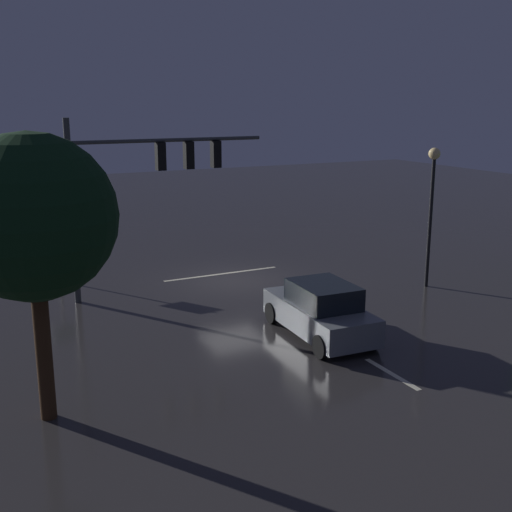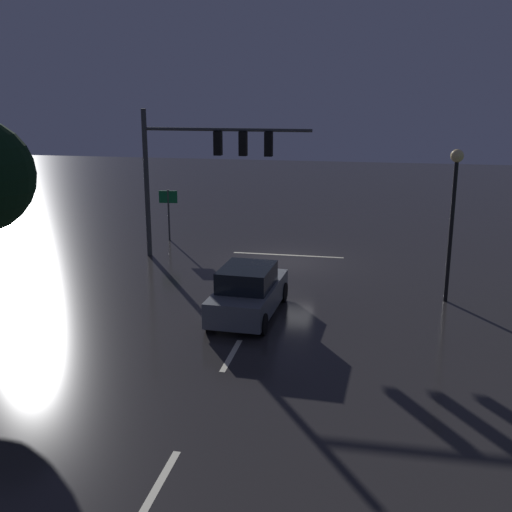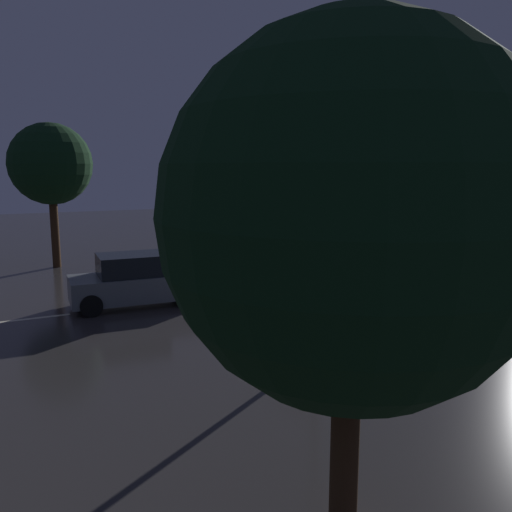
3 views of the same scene
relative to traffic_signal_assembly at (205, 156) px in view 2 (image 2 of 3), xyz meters
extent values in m
plane|color=#2D2B2B|center=(-3.45, -0.02, -4.48)|extent=(80.00, 80.00, 0.00)
cylinder|color=#383A3D|center=(2.66, 0.02, -1.26)|extent=(0.22, 0.22, 6.45)
cylinder|color=#383A3D|center=(-0.95, 0.02, 1.13)|extent=(7.21, 0.14, 0.14)
cube|color=black|center=(-0.59, 0.02, 0.56)|extent=(0.32, 0.36, 1.00)
sphere|color=black|center=(-0.59, -0.17, 0.88)|extent=(0.20, 0.20, 0.20)
sphere|color=black|center=(-0.59, -0.17, 0.56)|extent=(0.20, 0.20, 0.20)
sphere|color=#19F24C|center=(-0.59, -0.17, 0.24)|extent=(0.20, 0.20, 0.20)
cube|color=black|center=(-1.67, 0.02, 0.56)|extent=(0.32, 0.36, 1.00)
sphere|color=black|center=(-1.67, -0.17, 0.88)|extent=(0.20, 0.20, 0.20)
sphere|color=black|center=(-1.67, -0.17, 0.56)|extent=(0.20, 0.20, 0.20)
sphere|color=#19F24C|center=(-1.67, -0.17, 0.24)|extent=(0.20, 0.20, 0.20)
cube|color=black|center=(-2.75, 0.02, 0.56)|extent=(0.32, 0.36, 1.00)
sphere|color=black|center=(-2.75, -0.17, 0.88)|extent=(0.20, 0.20, 0.20)
sphere|color=black|center=(-2.75, -0.17, 0.56)|extent=(0.20, 0.20, 0.20)
sphere|color=#19F24C|center=(-2.75, -0.17, 0.24)|extent=(0.20, 0.20, 0.20)
cube|color=beige|center=(-3.45, 3.98, -4.48)|extent=(0.16, 2.20, 0.01)
cube|color=beige|center=(-3.45, 9.98, -4.48)|extent=(0.16, 2.20, 0.01)
cube|color=beige|center=(-3.45, 15.98, -4.48)|extent=(0.16, 2.20, 0.01)
cube|color=beige|center=(-3.45, -1.18, -4.48)|extent=(5.00, 0.16, 0.01)
cube|color=slate|center=(-3.27, 6.68, -3.86)|extent=(2.00, 4.38, 0.80)
cube|color=black|center=(-3.26, 6.88, -3.12)|extent=(1.70, 2.17, 0.68)
cylinder|color=black|center=(-2.50, 5.04, -4.14)|extent=(0.25, 0.69, 0.68)
cylinder|color=black|center=(-4.18, 5.12, -4.14)|extent=(0.25, 0.69, 0.68)
cylinder|color=black|center=(-2.35, 8.24, -4.14)|extent=(0.25, 0.69, 0.68)
cylinder|color=black|center=(-4.03, 8.32, -4.14)|extent=(0.25, 0.69, 0.68)
sphere|color=#F9EFC6|center=(-2.72, 4.53, -3.81)|extent=(0.20, 0.20, 0.20)
sphere|color=#F9EFC6|center=(-4.02, 4.60, -3.81)|extent=(0.20, 0.20, 0.20)
cylinder|color=black|center=(-9.81, 4.00, -2.02)|extent=(0.14, 0.14, 4.91)
sphere|color=#F9D88C|center=(-9.81, 4.00, 0.61)|extent=(0.44, 0.44, 0.44)
cylinder|color=#383A3D|center=(2.73, -2.96, -3.22)|extent=(0.09, 0.09, 2.52)
cube|color=#0F6033|center=(2.73, -2.96, -2.31)|extent=(0.90, 0.15, 0.60)
camera|label=1|loc=(6.78, 22.42, 2.55)|focal=45.12mm
camera|label=2|loc=(-7.20, 25.66, 2.71)|focal=43.59mm
camera|label=3|loc=(-19.97, 10.64, -0.03)|focal=36.75mm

